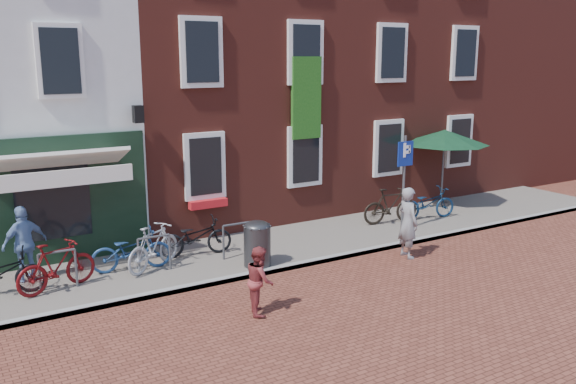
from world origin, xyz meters
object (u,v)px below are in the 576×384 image
parasol (445,134)px  boy (260,280)px  bicycle_6 (428,203)px  bicycle_1 (57,266)px  bicycle_3 (154,247)px  bicycle_4 (195,237)px  woman (408,223)px  cafe_person (25,244)px  bicycle_2 (131,250)px  parking_sign (404,169)px  bicycle_5 (391,206)px  litter_bin (257,241)px

parasol → boy: 9.79m
boy → bicycle_6: (7.23, 3.13, -0.09)m
parasol → bicycle_1: (-11.79, -1.19, -1.75)m
bicycle_1 → bicycle_6: bearing=-105.6°
boy → bicycle_3: bearing=38.0°
bicycle_4 → woman: bearing=-109.6°
cafe_person → bicycle_2: size_ratio=0.93×
parasol → bicycle_2: size_ratio=1.56×
parking_sign → bicycle_3: size_ratio=1.53×
bicycle_3 → bicycle_6: bicycle_3 is taller
cafe_person → parking_sign: bearing=155.4°
parasol → bicycle_5: (-2.75, -0.78, -1.75)m
boy → bicycle_6: 7.88m
bicycle_6 → bicycle_5: bearing=93.7°
woman → parasol: bearing=-48.0°
parking_sign → cafe_person: bearing=172.6°
woman → bicycle_4: 5.03m
bicycle_2 → bicycle_3: (0.45, -0.17, 0.05)m
woman → litter_bin: bearing=79.0°
bicycle_1 → bicycle_2: 1.68m
cafe_person → bicycle_6: bearing=159.4°
bicycle_2 → bicycle_6: same height
bicycle_2 → bicycle_4: same height
cafe_person → bicycle_3: size_ratio=0.96×
bicycle_5 → bicycle_6: 1.26m
bicycle_2 → bicycle_6: bearing=-82.1°
litter_bin → boy: size_ratio=0.86×
woman → bicycle_3: (-5.54, 2.06, -0.25)m
litter_bin → parking_sign: 4.86m
woman → bicycle_2: woman is taller
bicycle_3 → bicycle_5: (6.96, 0.20, 0.00)m
parasol → bicycle_3: (-9.71, -0.98, -1.75)m
boy → bicycle_4: 3.49m
bicycle_2 → bicycle_4: size_ratio=1.00×
parking_sign → bicycle_6: (1.45, 0.56, -1.25)m
bicycle_3 → bicycle_2: bearing=37.7°
woman → cafe_person: 8.51m
bicycle_1 → bicycle_6: size_ratio=0.97×
bicycle_3 → bicycle_5: same height
litter_bin → bicycle_1: 4.21m
bicycle_6 → parking_sign: bearing=122.7°
litter_bin → bicycle_3: (-2.05, 1.00, -0.07)m
litter_bin → parasol: (7.65, 1.98, 1.69)m
litter_bin → parking_sign: size_ratio=0.43×
litter_bin → cafe_person: size_ratio=0.69×
woman → bicycle_6: woman is taller
cafe_person → boy: bearing=115.6°
bicycle_1 → bicycle_2: size_ratio=0.97×
woman → boy: size_ratio=1.32×
parasol → boy: parasol is taller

